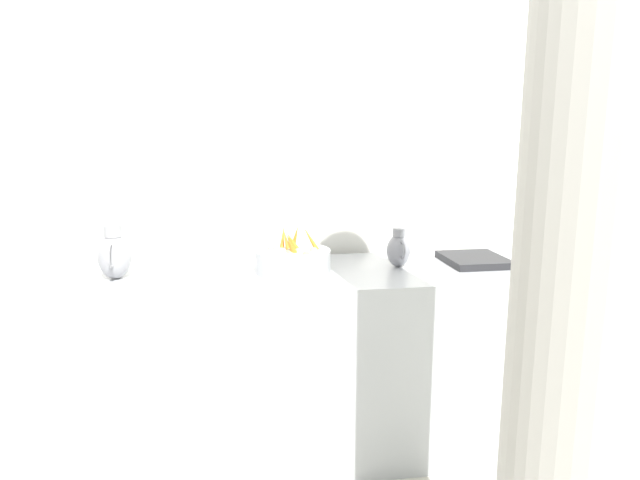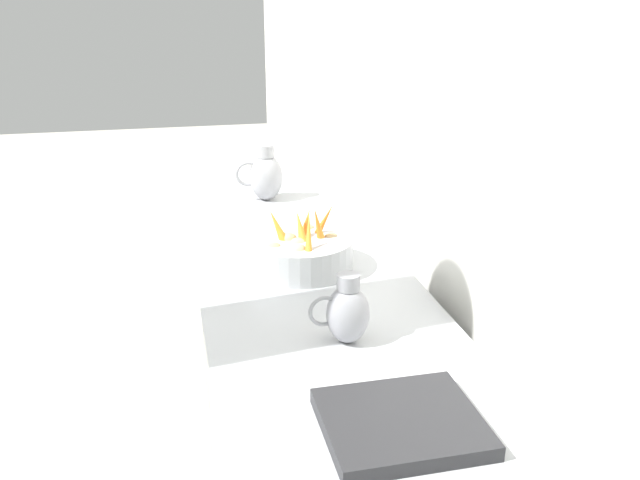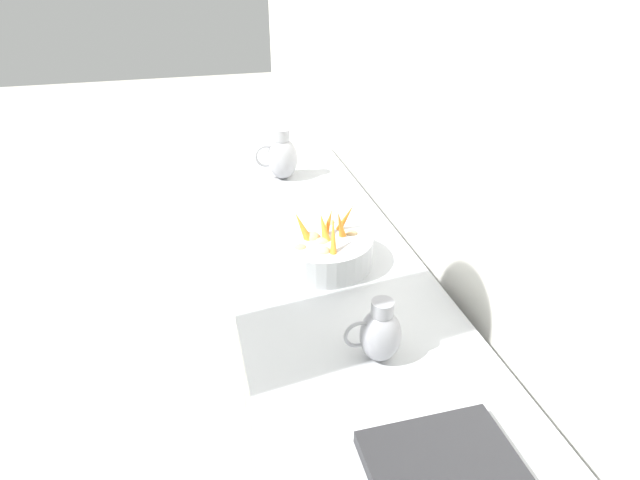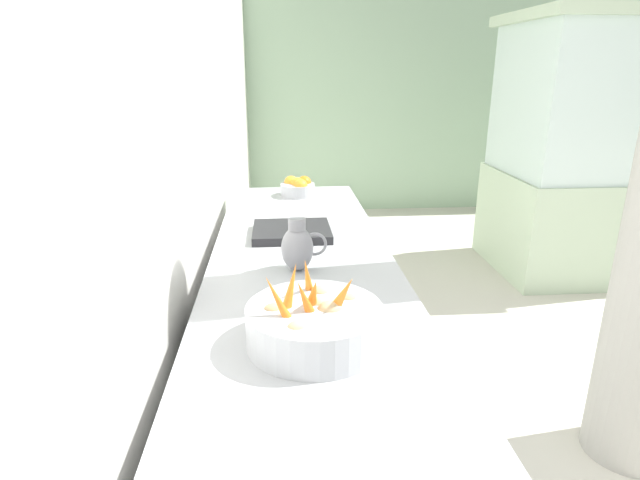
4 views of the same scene
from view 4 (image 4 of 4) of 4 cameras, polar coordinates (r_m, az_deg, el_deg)
tile_wall_left at (r=2.00m, az=-16.24°, el=13.91°), size 0.10×8.47×3.00m
back_wall_green at (r=7.07m, az=27.61°, el=15.46°), size 8.00×0.10×3.00m
prep_counter at (r=1.87m, az=-1.19°, el=-20.09°), size 0.72×3.35×0.93m
vegetable_colander at (r=1.38m, az=-0.65°, el=-9.32°), size 0.36×0.36×0.23m
orange_bowl at (r=2.98m, az=-2.48°, el=5.92°), size 0.20×0.20×0.11m
metal_pitcher_short at (r=1.86m, az=-2.49°, el=-0.77°), size 0.17×0.12×0.20m
counter_sink_basin at (r=2.27m, az=-3.17°, el=0.96°), size 0.34×0.30×0.04m
glass_block_booth at (r=4.74m, az=28.24°, el=8.80°), size 1.51×1.17×2.05m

